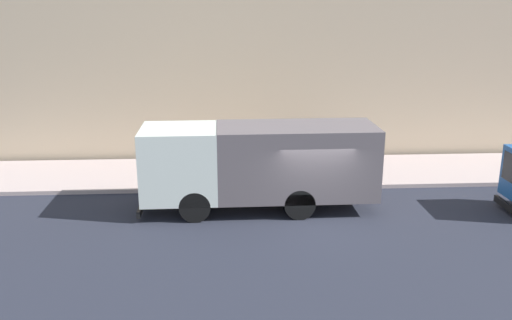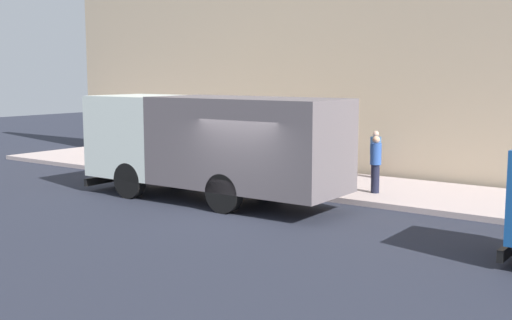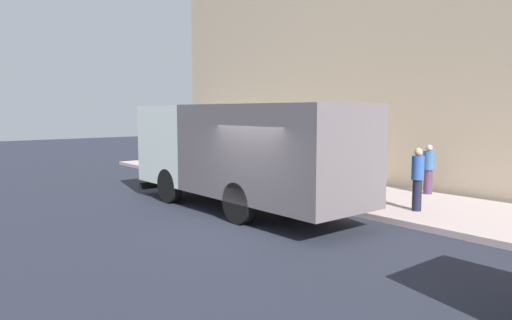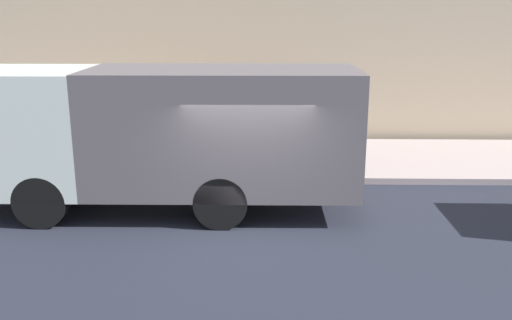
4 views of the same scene
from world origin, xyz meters
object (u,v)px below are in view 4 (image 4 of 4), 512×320
Objects in this scene: traffic_cone_orange at (70,155)px; street_sign_post at (152,118)px; pedestrian_walking at (191,133)px; pedestrian_third at (323,131)px; pedestrian_standing at (276,115)px; large_utility_truck at (160,131)px.

traffic_cone_orange is 2.60m from street_sign_post.
traffic_cone_orange is (-0.49, 3.12, -0.51)m from pedestrian_walking.
pedestrian_third is 6.70m from traffic_cone_orange.
pedestrian_walking is 2.36× the size of traffic_cone_orange.
street_sign_post is (-3.63, 3.13, 0.59)m from pedestrian_standing.
street_sign_post reaches higher than pedestrian_standing.
pedestrian_standing is at bearing -40.72° from street_sign_post.
pedestrian_walking is 0.66× the size of street_sign_post.
pedestrian_third reaches higher than pedestrian_walking.
pedestrian_third is at bearing -50.08° from large_utility_truck.
pedestrian_third is at bearing -85.48° from traffic_cone_orange.
pedestrian_standing is (2.64, -2.31, -0.01)m from pedestrian_walking.
large_utility_truck is 6.34m from pedestrian_standing.
pedestrian_walking is 0.94× the size of pedestrian_third.
large_utility_truck reaches higher than pedestrian_walking.
street_sign_post is at bearing -121.37° from pedestrian_third.
traffic_cone_orange is (-3.13, 5.43, -0.50)m from pedestrian_standing.
pedestrian_standing is 0.94× the size of pedestrian_third.
large_utility_truck is at bearing -163.82° from street_sign_post.
pedestrian_third is at bearing -76.64° from street_sign_post.
traffic_cone_orange is at bearing -91.53° from pedestrian_walking.
traffic_cone_orange is at bearing 47.37° from large_utility_truck.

